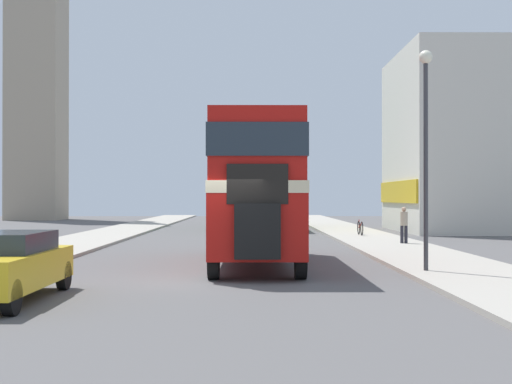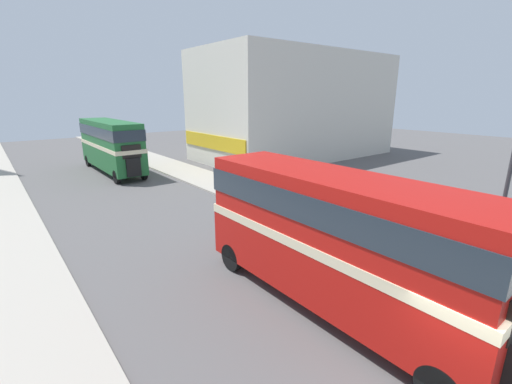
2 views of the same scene
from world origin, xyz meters
The scene contains 9 objects.
ground_plane centered at (0.00, 0.00, 0.00)m, with size 120.00×120.00×0.00m, color #565454.
sidewalk_right centered at (6.75, 0.00, 0.06)m, with size 3.50×120.00×0.12m.
double_decker_bus centered at (1.11, 4.31, 2.55)m, with size 2.49×9.80×4.29m.
bus_distant centered at (1.82, 29.14, 2.64)m, with size 2.42×10.70×4.46m.
car_parked_near centered at (-3.96, -3.32, 0.72)m, with size 1.69×4.37×1.36m.
pedestrian_walking centered at (7.43, 12.53, 0.99)m, with size 0.31×0.31×1.54m.
bicycle_on_pavement centered at (6.59, 19.09, 0.48)m, with size 0.05×1.76×0.78m.
street_lamp centered at (5.61, 1.37, 3.96)m, with size 0.36×0.36×5.86m.
church_tower centered at (-18.65, 47.68, 19.83)m, with size 4.89×4.89×38.83m.
Camera 1 is at (0.96, -17.52, 2.07)m, focal length 50.00 mm.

